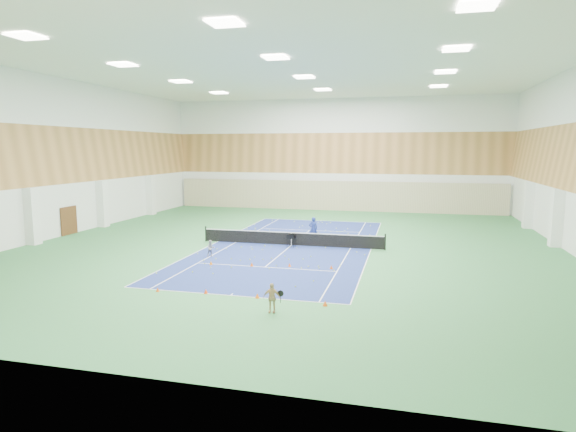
{
  "coord_description": "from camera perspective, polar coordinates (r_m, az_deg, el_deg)",
  "views": [
    {
      "loc": [
        7.71,
        -31.92,
        6.69
      ],
      "look_at": [
        -0.35,
        0.44,
        2.0
      ],
      "focal_mm": 30.0,
      "sensor_mm": 36.0,
      "label": 1
    }
  ],
  "objects": [
    {
      "name": "cone_base_c",
      "position": [
        22.0,
        -3.66,
        -9.4
      ],
      "size": [
        0.2,
        0.2,
        0.22
      ],
      "primitive_type": "cone",
      "color": "#FF640D",
      "rests_on": "ground"
    },
    {
      "name": "tennis_balls_scatter",
      "position": [
        33.5,
        0.4,
        -3.43
      ],
      "size": [
        10.57,
        22.77,
        0.07
      ],
      "primitive_type": null,
      "color": "#CBE727",
      "rests_on": "ground"
    },
    {
      "name": "cone_svc_a",
      "position": [
        28.34,
        -9.12,
        -5.51
      ],
      "size": [
        0.21,
        0.21,
        0.23
      ],
      "primitive_type": "cone",
      "color": "orange",
      "rests_on": "ground"
    },
    {
      "name": "cone_svc_d",
      "position": [
        27.15,
        5.16,
        -6.05
      ],
      "size": [
        0.2,
        0.2,
        0.22
      ],
      "primitive_type": "cone",
      "color": "#D64C0B",
      "rests_on": "ground"
    },
    {
      "name": "room_shell",
      "position": [
        32.84,
        0.41,
        6.8
      ],
      "size": [
        36.0,
        40.0,
        12.0
      ],
      "primitive_type": null,
      "color": "white",
      "rests_on": "ground"
    },
    {
      "name": "court_surface",
      "position": [
        33.51,
        0.4,
        -3.5
      ],
      "size": [
        10.97,
        23.77,
        0.01
      ],
      "primitive_type": "cube",
      "color": "navy",
      "rests_on": "ground"
    },
    {
      "name": "coach",
      "position": [
        35.14,
        3.01,
        -1.53
      ],
      "size": [
        0.76,
        0.65,
        1.75
      ],
      "primitive_type": "imported",
      "rotation": [
        0.0,
        0.0,
        3.58
      ],
      "color": "navy",
      "rests_on": "ground"
    },
    {
      "name": "cone_base_d",
      "position": [
        20.98,
        4.43,
        -10.27
      ],
      "size": [
        0.21,
        0.21,
        0.23
      ],
      "primitive_type": "cone",
      "color": "#E54E0C",
      "rests_on": "ground"
    },
    {
      "name": "back_curtain",
      "position": [
        52.48,
        5.48,
        2.4
      ],
      "size": [
        35.4,
        0.16,
        3.2
      ],
      "primitive_type": "cube",
      "color": "#C6B793",
      "rests_on": "ground"
    },
    {
      "name": "door_left_b",
      "position": [
        41.31,
        -24.53,
        -0.5
      ],
      "size": [
        0.08,
        1.8,
        2.2
      ],
      "primitive_type": "cube",
      "color": "#593319",
      "rests_on": "ground"
    },
    {
      "name": "wood_cladding",
      "position": [
        32.86,
        0.42,
        10.29
      ],
      "size": [
        36.0,
        40.0,
        8.0
      ],
      "primitive_type": null,
      "color": "#B87F44",
      "rests_on": "room_shell"
    },
    {
      "name": "tennis_net",
      "position": [
        33.4,
        0.4,
        -2.59
      ],
      "size": [
        12.8,
        0.1,
        1.1
      ],
      "primitive_type": null,
      "color": "black",
      "rests_on": "ground"
    },
    {
      "name": "ground",
      "position": [
        33.51,
        0.4,
        -3.51
      ],
      "size": [
        40.0,
        40.0,
        0.0
      ],
      "primitive_type": "plane",
      "color": "#327640",
      "rests_on": "ground"
    },
    {
      "name": "cone_svc_c",
      "position": [
        27.55,
        0.2,
        -5.81
      ],
      "size": [
        0.2,
        0.2,
        0.22
      ],
      "primitive_type": "cone",
      "color": "#FB570D",
      "rests_on": "ground"
    },
    {
      "name": "cone_svc_b",
      "position": [
        27.72,
        -4.31,
        -5.73
      ],
      "size": [
        0.21,
        0.21,
        0.23
      ],
      "primitive_type": "cone",
      "color": "#E6550C",
      "rests_on": "ground"
    },
    {
      "name": "ceiling_light_grid",
      "position": [
        33.25,
        0.42,
        17.06
      ],
      "size": [
        21.4,
        25.4,
        0.06
      ],
      "primitive_type": null,
      "color": "white",
      "rests_on": "room_shell"
    },
    {
      "name": "cone_base_b",
      "position": [
        22.93,
        -9.71,
        -8.78
      ],
      "size": [
        0.2,
        0.2,
        0.22
      ],
      "primitive_type": "cone",
      "color": "#FA430D",
      "rests_on": "ground"
    },
    {
      "name": "cone_base_a",
      "position": [
        23.73,
        -15.2,
        -8.41
      ],
      "size": [
        0.18,
        0.18,
        0.2
      ],
      "primitive_type": "cone",
      "color": "#E4540C",
      "rests_on": "ground"
    },
    {
      "name": "child_apron",
      "position": [
        20.01,
        -1.95,
        -9.65
      ],
      "size": [
        0.75,
        0.36,
        1.24
      ],
      "primitive_type": "imported",
      "rotation": [
        0.0,
        0.0,
        0.08
      ],
      "color": "tan",
      "rests_on": "ground"
    },
    {
      "name": "child_court",
      "position": [
        30.39,
        -9.14,
        -3.81
      ],
      "size": [
        0.64,
        0.62,
        1.04
      ],
      "primitive_type": "imported",
      "rotation": [
        0.0,
        0.0,
        0.64
      ],
      "color": "#919199",
      "rests_on": "ground"
    },
    {
      "name": "ball_cart",
      "position": [
        32.82,
        0.38,
        -2.94
      ],
      "size": [
        0.58,
        0.58,
        0.92
      ],
      "primitive_type": null,
      "rotation": [
        0.0,
        0.0,
        -0.1
      ],
      "color": "black",
      "rests_on": "ground"
    }
  ]
}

